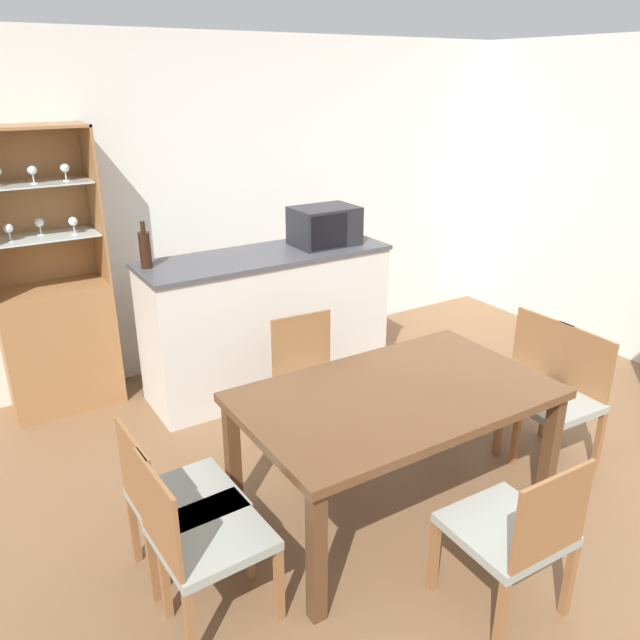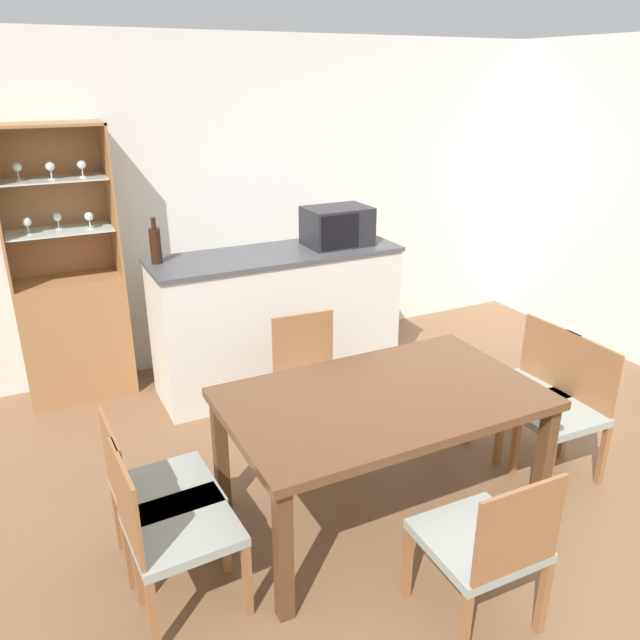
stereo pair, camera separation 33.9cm
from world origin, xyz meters
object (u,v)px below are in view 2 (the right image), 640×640
dining_chair_side_left_far (157,491)px  dining_chair_head_near (485,544)px  display_cabinet (74,319)px  dining_chair_side_left_near (172,529)px  wine_bottle (156,245)px  dining_chair_side_right_near (561,410)px  dining_chair_head_far (313,381)px  dining_chair_side_right_far (525,388)px  microwave (337,226)px  dining_table (382,408)px

dining_chair_side_left_far → dining_chair_head_near: 1.50m
display_cabinet → dining_chair_side_left_near: 2.35m
display_cabinet → wine_bottle: size_ratio=6.21×
dining_chair_side_right_near → dining_chair_head_far: bearing=51.8°
dining_chair_side_left_far → dining_chair_side_left_near: size_ratio=1.00×
dining_chair_side_left_near → dining_chair_head_near: same height
dining_chair_head_near → wine_bottle: 2.82m
dining_chair_head_near → wine_bottle: size_ratio=2.60×
dining_chair_side_right_far → dining_chair_head_far: (-1.15, 0.68, 0.00)m
display_cabinet → microwave: bearing=-15.0°
dining_chair_head_far → dining_chair_head_near: 1.66m
dining_chair_side_right_far → wine_bottle: bearing=46.3°
dining_chair_side_right_far → dining_chair_side_left_near: size_ratio=1.00×
dining_chair_head_far → wine_bottle: bearing=-49.3°
dining_chair_head_far → microwave: bearing=-121.5°
display_cabinet → dining_chair_head_far: (1.27, -1.37, -0.17)m
dining_chair_side_left_near → microwave: 2.67m
dining_chair_side_left_near → dining_chair_head_near: size_ratio=1.00×
dining_table → dining_chair_side_right_near: dining_chair_side_right_near is taller
dining_chair_head_far → microwave: size_ratio=1.72×
dining_chair_head_far → dining_table: bearing=94.3°
dining_chair_side_right_near → microwave: size_ratio=1.72×
dining_table → dining_chair_side_left_near: (-1.15, -0.15, -0.23)m
microwave → dining_chair_side_right_far: bearing=-71.3°
display_cabinet → dining_chair_side_right_far: size_ratio=2.39×
dining_chair_side_right_far → dining_chair_side_left_far: 2.30m
dining_chair_side_right_far → dining_chair_side_left_near: (-2.30, -0.29, 0.00)m
wine_bottle → dining_chair_head_near: bearing=-75.0°
dining_chair_side_left_far → dining_chair_head_near: (1.15, -0.97, 0.00)m
dining_chair_side_right_far → dining_chair_side_left_far: same height
dining_table → dining_chair_side_left_near: size_ratio=1.96×
dining_chair_side_left_far → dining_chair_head_near: size_ratio=1.00×
dining_chair_side_right_far → dining_table: bearing=95.3°
dining_chair_side_right_far → dining_chair_head_near: 1.51m
display_cabinet → dining_chair_head_near: display_cabinet is taller
dining_chair_head_near → microwave: microwave is taller
wine_bottle → dining_chair_head_far: bearing=-53.9°
dining_table → wine_bottle: bearing=111.4°
dining_chair_side_right_far → dining_chair_side_right_near: same height
dining_chair_side_left_far → microwave: (1.78, 1.54, 0.77)m
dining_table → dining_chair_side_right_far: 1.18m
dining_chair_head_far → microwave: 1.31m
display_cabinet → wine_bottle: (0.56, -0.39, 0.58)m
dining_table → dining_chair_head_near: (-0.00, -0.83, -0.23)m
dining_chair_side_right_near → dining_chair_head_near: 1.34m
dining_chair_side_left_far → wine_bottle: (0.44, 1.66, 0.75)m
dining_chair_side_right_far → microwave: size_ratio=1.72×
dining_table → dining_chair_side_left_far: dining_chair_side_left_far is taller
dining_chair_side_right_far → microwave: microwave is taller
dining_chair_head_near → microwave: 2.70m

